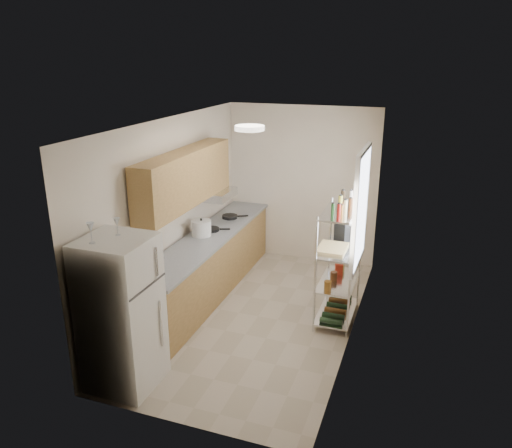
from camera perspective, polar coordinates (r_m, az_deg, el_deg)
The scene contains 16 objects.
room at distance 6.32m, azimuth 0.25°, elevation -0.18°, with size 2.52×4.42×2.62m.
counter_run at distance 7.33m, azimuth -5.44°, elevation -4.59°, with size 0.63×3.51×0.90m.
upper_cabinets at distance 6.67m, azimuth -8.08°, elevation 5.22°, with size 0.33×2.20×0.72m, color #AF864B.
range_hood at distance 7.45m, azimuth -4.75°, elevation 3.46°, with size 0.50×0.60×0.12m, color #B7BABC.
window at distance 6.31m, azimuth 11.89°, elevation 1.73°, with size 0.06×1.00×1.46m, color white.
bakers_rack at distance 6.43m, azimuth 9.62°, elevation -1.96°, with size 0.45×0.90×1.73m.
ceiling_dome at distance 5.75m, azimuth -0.74°, elevation 10.92°, with size 0.34×0.34×0.06m, color white.
refrigerator at distance 5.41m, azimuth -15.13°, elevation -9.84°, with size 0.68×0.68×1.65m, color silver.
wine_glass_a at distance 4.99m, azimuth -18.33°, elevation -0.98°, with size 0.07×0.07×0.21m, color silver, non-canonical shape.
wine_glass_b at distance 5.13m, azimuth -15.58°, elevation -0.30°, with size 0.06×0.06×0.18m, color silver, non-canonical shape.
rice_cooker at distance 7.14m, azimuth -6.26°, elevation -0.46°, with size 0.28×0.28×0.22m, color white.
frying_pan_large at distance 7.35m, azimuth -5.11°, elevation -0.61°, with size 0.23×0.23×0.04m, color black.
frying_pan_small at distance 7.89m, azimuth -3.01°, elevation 0.85°, with size 0.24×0.24×0.05m, color black.
cutting_board at distance 6.42m, azimuth 8.73°, elevation -2.72°, with size 0.35×0.45×0.03m, color tan.
espresso_machine at distance 6.73m, azimuth 9.91°, elevation -0.65°, with size 0.16×0.23×0.27m, color black.
storage_bag at distance 6.81m, azimuth 9.45°, elevation -5.03°, with size 0.09×0.13×0.15m, color #B82D16.
Camera 1 is at (1.96, -5.64, 3.38)m, focal length 35.00 mm.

